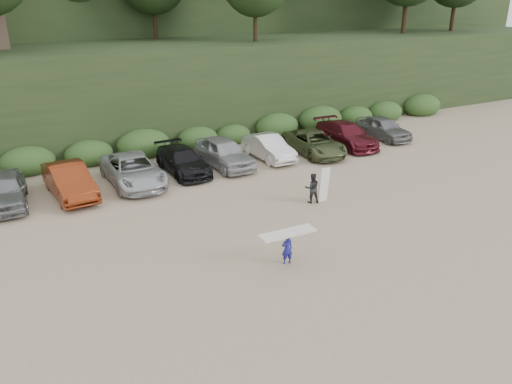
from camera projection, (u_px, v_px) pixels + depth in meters
ground at (309, 244)px, 19.55m from camera, size 120.00×120.00×0.00m
parked_cars at (127, 170)px, 25.52m from camera, size 37.08×5.96×1.64m
child_surfer at (287, 242)px, 17.85m from camera, size 2.12×0.65×1.26m
adult_surfer at (313, 188)px, 23.24m from camera, size 1.19×0.77×1.70m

